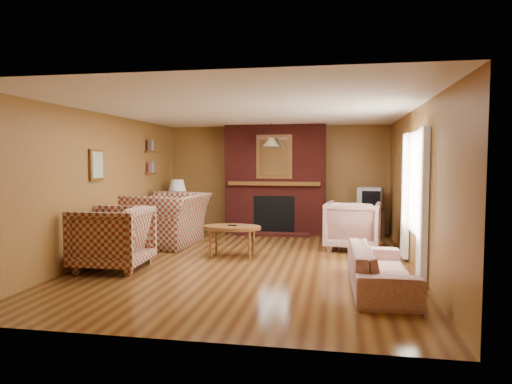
% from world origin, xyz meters
% --- Properties ---
extents(floor, '(6.50, 6.50, 0.00)m').
position_xyz_m(floor, '(0.00, 0.00, 0.00)').
color(floor, '#47250F').
rests_on(floor, ground).
extents(ceiling, '(6.50, 6.50, 0.00)m').
position_xyz_m(ceiling, '(0.00, 0.00, 2.40)').
color(ceiling, white).
rests_on(ceiling, wall_back).
extents(wall_back, '(6.50, 0.00, 6.50)m').
position_xyz_m(wall_back, '(0.00, 3.25, 1.20)').
color(wall_back, '#97632E').
rests_on(wall_back, floor).
extents(wall_front, '(6.50, 0.00, 6.50)m').
position_xyz_m(wall_front, '(0.00, -3.25, 1.20)').
color(wall_front, '#97632E').
rests_on(wall_front, floor).
extents(wall_left, '(0.00, 6.50, 6.50)m').
position_xyz_m(wall_left, '(-2.50, 0.00, 1.20)').
color(wall_left, '#97632E').
rests_on(wall_left, floor).
extents(wall_right, '(0.00, 6.50, 6.50)m').
position_xyz_m(wall_right, '(2.50, 0.00, 1.20)').
color(wall_right, '#97632E').
rests_on(wall_right, floor).
extents(fireplace, '(2.20, 0.82, 2.40)m').
position_xyz_m(fireplace, '(0.00, 2.98, 1.18)').
color(fireplace, '#4D1510').
rests_on(fireplace, floor).
extents(window_right, '(0.10, 1.85, 2.00)m').
position_xyz_m(window_right, '(2.45, -0.20, 1.13)').
color(window_right, beige).
rests_on(window_right, wall_right).
extents(bookshelf, '(0.09, 0.55, 0.71)m').
position_xyz_m(bookshelf, '(-2.44, 1.90, 1.67)').
color(bookshelf, brown).
rests_on(bookshelf, wall_left).
extents(botanical_print, '(0.05, 0.40, 0.50)m').
position_xyz_m(botanical_print, '(-2.47, -0.30, 1.55)').
color(botanical_print, brown).
rests_on(botanical_print, wall_left).
extents(pendant_light, '(0.36, 0.36, 0.48)m').
position_xyz_m(pendant_light, '(0.00, 2.30, 2.00)').
color(pendant_light, black).
rests_on(pendant_light, ceiling).
extents(plaid_loveseat, '(1.41, 1.59, 0.98)m').
position_xyz_m(plaid_loveseat, '(-1.85, 1.18, 0.49)').
color(plaid_loveseat, maroon).
rests_on(plaid_loveseat, floor).
extents(plaid_armchair, '(1.08, 1.05, 0.94)m').
position_xyz_m(plaid_armchair, '(-1.95, -0.82, 0.47)').
color(plaid_armchair, maroon).
rests_on(plaid_armchair, floor).
extents(floral_sofa, '(0.77, 1.86, 0.54)m').
position_xyz_m(floral_sofa, '(1.90, -1.26, 0.27)').
color(floral_sofa, '#B3A88B').
rests_on(floral_sofa, floor).
extents(floral_armchair, '(1.07, 1.09, 0.88)m').
position_xyz_m(floral_armchair, '(1.64, 1.34, 0.44)').
color(floral_armchair, '#B3A88B').
rests_on(floral_armchair, floor).
extents(coffee_table, '(0.98, 0.61, 0.54)m').
position_xyz_m(coffee_table, '(-0.38, 0.32, 0.46)').
color(coffee_table, brown).
rests_on(coffee_table, floor).
extents(side_table, '(0.42, 0.42, 0.56)m').
position_xyz_m(side_table, '(-2.10, 2.45, 0.28)').
color(side_table, brown).
rests_on(side_table, floor).
extents(table_lamp, '(0.39, 0.39, 0.65)m').
position_xyz_m(table_lamp, '(-2.10, 2.45, 0.91)').
color(table_lamp, white).
rests_on(table_lamp, side_table).
extents(tv_stand, '(0.56, 0.51, 0.61)m').
position_xyz_m(tv_stand, '(2.05, 2.80, 0.30)').
color(tv_stand, black).
rests_on(tv_stand, floor).
extents(crt_tv, '(0.57, 0.57, 0.45)m').
position_xyz_m(crt_tv, '(2.05, 2.79, 0.83)').
color(crt_tv, '#A6A9AE').
rests_on(crt_tv, tv_stand).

